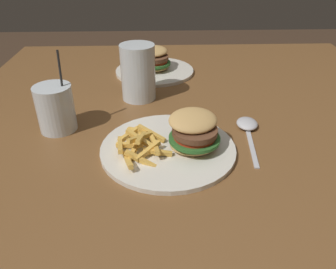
# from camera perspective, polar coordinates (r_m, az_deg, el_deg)

# --- Properties ---
(dining_table) EXTENTS (1.27, 1.39, 0.75)m
(dining_table) POSITION_cam_1_polar(r_m,az_deg,el_deg) (0.82, 5.26, -5.24)
(dining_table) COLOR brown
(dining_table) RESTS_ON ground_plane
(meal_plate_near) EXTENTS (0.28, 0.28, 0.09)m
(meal_plate_near) POSITION_cam_1_polar(r_m,az_deg,el_deg) (0.68, 1.54, -1.25)
(meal_plate_near) COLOR silver
(meal_plate_near) RESTS_ON dining_table
(beer_glass) EXTENTS (0.09, 0.09, 0.15)m
(beer_glass) POSITION_cam_1_polar(r_m,az_deg,el_deg) (0.90, -5.22, 10.52)
(beer_glass) COLOR silver
(beer_glass) RESTS_ON dining_table
(juice_glass) EXTENTS (0.08, 0.08, 0.18)m
(juice_glass) POSITION_cam_1_polar(r_m,az_deg,el_deg) (0.79, -18.95, 4.10)
(juice_glass) COLOR silver
(juice_glass) RESTS_ON dining_table
(spoon) EXTENTS (0.06, 0.20, 0.02)m
(spoon) POSITION_cam_1_polar(r_m,az_deg,el_deg) (0.79, 13.66, 1.59)
(spoon) COLOR silver
(spoon) RESTS_ON dining_table
(meal_plate_far) EXTENTS (0.26, 0.26, 0.09)m
(meal_plate_far) POSITION_cam_1_polar(r_m,az_deg,el_deg) (1.10, -2.40, 11.95)
(meal_plate_far) COLOR silver
(meal_plate_far) RESTS_ON dining_table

